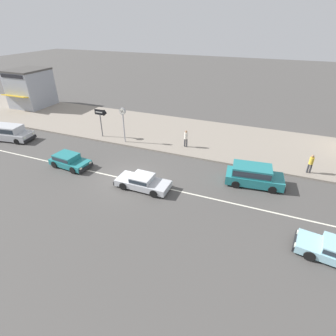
{
  "coord_description": "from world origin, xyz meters",
  "views": [
    {
      "loc": [
        9.41,
        -15.32,
        11.29
      ],
      "look_at": [
        2.6,
        1.64,
        0.8
      ],
      "focal_mm": 28.0,
      "sensor_mm": 36.0,
      "label": 1
    }
  ],
  "objects_px": {
    "sedan_silver_0": "(143,182)",
    "street_clock": "(123,117)",
    "hatchback_teal_3": "(69,160)",
    "pedestrian_near_clock": "(311,163)",
    "pedestrian_mid_kerb": "(186,137)",
    "minivan_teal_4": "(253,175)",
    "arrow_signboard": "(104,114)",
    "shopfront_mid_block": "(31,88)",
    "minivan_silver_1": "(10,132)"
  },
  "relations": [
    {
      "from": "sedan_silver_0",
      "to": "street_clock",
      "type": "height_order",
      "value": "street_clock"
    },
    {
      "from": "sedan_silver_0",
      "to": "hatchback_teal_3",
      "type": "distance_m",
      "value": 7.48
    },
    {
      "from": "hatchback_teal_3",
      "to": "pedestrian_near_clock",
      "type": "bearing_deg",
      "value": 17.98
    },
    {
      "from": "hatchback_teal_3",
      "to": "pedestrian_mid_kerb",
      "type": "relative_size",
      "value": 2.16
    },
    {
      "from": "minivan_teal_4",
      "to": "arrow_signboard",
      "type": "height_order",
      "value": "arrow_signboard"
    },
    {
      "from": "pedestrian_near_clock",
      "to": "shopfront_mid_block",
      "type": "distance_m",
      "value": 36.62
    },
    {
      "from": "pedestrian_near_clock",
      "to": "pedestrian_mid_kerb",
      "type": "height_order",
      "value": "pedestrian_mid_kerb"
    },
    {
      "from": "sedan_silver_0",
      "to": "street_clock",
      "type": "relative_size",
      "value": 1.18
    },
    {
      "from": "arrow_signboard",
      "to": "shopfront_mid_block",
      "type": "distance_m",
      "value": 17.4
    },
    {
      "from": "hatchback_teal_3",
      "to": "arrow_signboard",
      "type": "distance_m",
      "value": 6.76
    },
    {
      "from": "street_clock",
      "to": "hatchback_teal_3",
      "type": "bearing_deg",
      "value": -108.52
    },
    {
      "from": "sedan_silver_0",
      "to": "arrow_signboard",
      "type": "distance_m",
      "value": 10.8
    },
    {
      "from": "minivan_silver_1",
      "to": "arrow_signboard",
      "type": "height_order",
      "value": "arrow_signboard"
    },
    {
      "from": "sedan_silver_0",
      "to": "arrow_signboard",
      "type": "height_order",
      "value": "arrow_signboard"
    },
    {
      "from": "pedestrian_mid_kerb",
      "to": "arrow_signboard",
      "type": "bearing_deg",
      "value": -174.38
    },
    {
      "from": "minivan_silver_1",
      "to": "pedestrian_mid_kerb",
      "type": "height_order",
      "value": "pedestrian_mid_kerb"
    },
    {
      "from": "sedan_silver_0",
      "to": "shopfront_mid_block",
      "type": "xyz_separation_m",
      "value": [
        -24.21,
        13.1,
        2.16
      ]
    },
    {
      "from": "minivan_silver_1",
      "to": "arrow_signboard",
      "type": "distance_m",
      "value": 10.26
    },
    {
      "from": "shopfront_mid_block",
      "to": "street_clock",
      "type": "bearing_deg",
      "value": -18.76
    },
    {
      "from": "pedestrian_mid_kerb",
      "to": "shopfront_mid_block",
      "type": "xyz_separation_m",
      "value": [
        -25.01,
        5.19,
        1.54
      ]
    },
    {
      "from": "pedestrian_near_clock",
      "to": "shopfront_mid_block",
      "type": "relative_size",
      "value": 0.28
    },
    {
      "from": "shopfront_mid_block",
      "to": "hatchback_teal_3",
      "type": "bearing_deg",
      "value": -36.66
    },
    {
      "from": "minivan_silver_1",
      "to": "minivan_teal_4",
      "type": "height_order",
      "value": "same"
    },
    {
      "from": "sedan_silver_0",
      "to": "shopfront_mid_block",
      "type": "relative_size",
      "value": 0.73
    },
    {
      "from": "minivan_teal_4",
      "to": "street_clock",
      "type": "relative_size",
      "value": 1.28
    },
    {
      "from": "street_clock",
      "to": "shopfront_mid_block",
      "type": "distance_m",
      "value": 19.86
    },
    {
      "from": "minivan_teal_4",
      "to": "pedestrian_mid_kerb",
      "type": "height_order",
      "value": "pedestrian_mid_kerb"
    },
    {
      "from": "hatchback_teal_3",
      "to": "pedestrian_mid_kerb",
      "type": "bearing_deg",
      "value": 41.43
    },
    {
      "from": "minivan_silver_1",
      "to": "pedestrian_mid_kerb",
      "type": "bearing_deg",
      "value": 15.37
    },
    {
      "from": "sedan_silver_0",
      "to": "shopfront_mid_block",
      "type": "bearing_deg",
      "value": 151.58
    },
    {
      "from": "minivan_silver_1",
      "to": "shopfront_mid_block",
      "type": "xyz_separation_m",
      "value": [
        -7.07,
        10.13,
        1.85
      ]
    },
    {
      "from": "minivan_teal_4",
      "to": "pedestrian_mid_kerb",
      "type": "relative_size",
      "value": 2.66
    },
    {
      "from": "street_clock",
      "to": "pedestrian_mid_kerb",
      "type": "distance_m",
      "value": 6.53
    },
    {
      "from": "minivan_silver_1",
      "to": "street_clock",
      "type": "bearing_deg",
      "value": 17.69
    },
    {
      "from": "sedan_silver_0",
      "to": "arrow_signboard",
      "type": "relative_size",
      "value": 1.41
    },
    {
      "from": "pedestrian_mid_kerb",
      "to": "pedestrian_near_clock",
      "type": "bearing_deg",
      "value": -5.27
    },
    {
      "from": "sedan_silver_0",
      "to": "pedestrian_mid_kerb",
      "type": "height_order",
      "value": "pedestrian_mid_kerb"
    },
    {
      "from": "sedan_silver_0",
      "to": "minivan_silver_1",
      "type": "height_order",
      "value": "minivan_silver_1"
    },
    {
      "from": "minivan_teal_4",
      "to": "shopfront_mid_block",
      "type": "height_order",
      "value": "shopfront_mid_block"
    },
    {
      "from": "arrow_signboard",
      "to": "shopfront_mid_block",
      "type": "height_order",
      "value": "shopfront_mid_block"
    },
    {
      "from": "sedan_silver_0",
      "to": "hatchback_teal_3",
      "type": "height_order",
      "value": "hatchback_teal_3"
    },
    {
      "from": "pedestrian_near_clock",
      "to": "minivan_teal_4",
      "type": "bearing_deg",
      "value": -142.0
    },
    {
      "from": "sedan_silver_0",
      "to": "minivan_teal_4",
      "type": "relative_size",
      "value": 0.93
    },
    {
      "from": "arrow_signboard",
      "to": "pedestrian_near_clock",
      "type": "relative_size",
      "value": 1.83
    },
    {
      "from": "pedestrian_near_clock",
      "to": "pedestrian_mid_kerb",
      "type": "bearing_deg",
      "value": 174.73
    },
    {
      "from": "sedan_silver_0",
      "to": "pedestrian_near_clock",
      "type": "height_order",
      "value": "pedestrian_near_clock"
    },
    {
      "from": "minivan_teal_4",
      "to": "pedestrian_near_clock",
      "type": "distance_m",
      "value": 5.29
    },
    {
      "from": "hatchback_teal_3",
      "to": "arrow_signboard",
      "type": "height_order",
      "value": "arrow_signboard"
    },
    {
      "from": "minivan_silver_1",
      "to": "minivan_teal_4",
      "type": "bearing_deg",
      "value": 1.53
    },
    {
      "from": "minivan_silver_1",
      "to": "street_clock",
      "type": "height_order",
      "value": "street_clock"
    }
  ]
}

